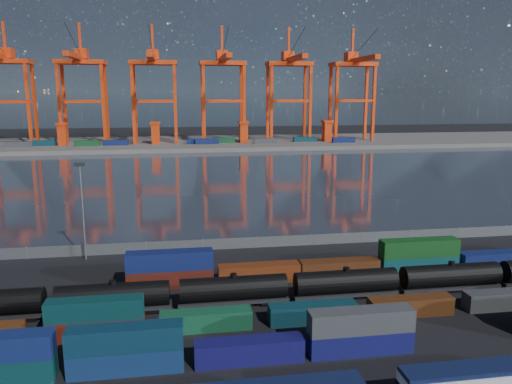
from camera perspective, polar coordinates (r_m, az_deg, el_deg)
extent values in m
plane|color=black|center=(66.38, 4.13, -13.65)|extent=(700.00, 700.00, 0.00)
plane|color=#272E39|center=(166.49, -4.00, 1.67)|extent=(700.00, 700.00, 0.00)
cube|color=#514F4C|center=(270.24, -5.94, 5.60)|extent=(700.00, 70.00, 2.00)
cone|color=#1E2630|center=(1684.97, -16.04, 18.90)|extent=(1100.00, 1100.00, 520.00)
cone|color=#1E2630|center=(1684.40, -1.62, 18.29)|extent=(1040.00, 1040.00, 460.00)
cone|color=#1E2630|center=(1775.88, 11.85, 16.41)|extent=(960.00, 960.00, 380.00)
cone|color=#1E2630|center=(1922.13, 21.93, 14.25)|extent=(840.00, 840.00, 300.00)
cube|color=navy|center=(55.10, -14.58, -18.13)|extent=(11.55, 2.35, 2.50)
cube|color=#0D2E47|center=(53.93, -14.72, -15.81)|extent=(11.55, 2.35, 2.50)
cube|color=#131158|center=(55.20, -0.79, -17.67)|extent=(11.55, 2.35, 2.50)
cube|color=navy|center=(58.00, 11.82, -16.41)|extent=(11.55, 2.35, 2.50)
cube|color=#424547|center=(56.88, 11.92, -14.18)|extent=(11.55, 2.35, 2.50)
cube|color=#5C190D|center=(62.74, -17.79, -14.56)|extent=(10.97, 2.23, 2.38)
cube|color=#0B3739|center=(61.75, -17.93, -12.57)|extent=(10.97, 2.23, 2.38)
cube|color=#165435|center=(61.98, -5.73, -14.37)|extent=(10.97, 2.23, 2.38)
cube|color=#0C333F|center=(63.92, 6.48, -13.55)|extent=(10.97, 2.23, 2.38)
cube|color=#522810|center=(68.26, 17.22, -12.34)|extent=(10.97, 2.23, 2.38)
cube|color=#393C3E|center=(74.77, 26.51, -10.93)|extent=(10.97, 2.23, 2.38)
cube|color=#4D170F|center=(74.96, -9.76, -9.65)|extent=(12.50, 2.54, 2.71)
cube|color=navy|center=(74.04, -9.83, -7.70)|extent=(12.50, 2.54, 2.71)
cube|color=maroon|center=(75.82, 0.44, -9.23)|extent=(12.50, 2.54, 2.71)
cube|color=#502710|center=(78.64, 9.42, -8.62)|extent=(12.50, 2.54, 2.71)
cube|color=#0E4549|center=(83.53, 18.04, -7.84)|extent=(12.50, 2.54, 2.71)
cube|color=#144C1A|center=(82.70, 18.15, -6.06)|extent=(12.50, 2.54, 2.71)
cube|color=navy|center=(90.32, 25.77, -6.98)|extent=(12.50, 2.54, 2.71)
cube|color=black|center=(70.60, -24.69, -12.84)|extent=(2.73, 1.96, 0.65)
cylinder|color=black|center=(67.60, -16.01, -11.29)|extent=(14.18, 3.16, 3.16)
cylinder|color=black|center=(66.96, -16.10, -9.91)|extent=(0.87, 0.87, 0.55)
cube|color=black|center=(68.28, -15.93, -12.64)|extent=(14.73, 2.18, 0.44)
cube|color=black|center=(69.26, -20.05, -12.95)|extent=(2.73, 1.96, 0.65)
cube|color=black|center=(68.00, -11.70, -12.93)|extent=(2.73, 1.96, 0.65)
cylinder|color=black|center=(67.36, -2.58, -10.92)|extent=(14.18, 3.16, 3.16)
cylinder|color=black|center=(66.71, -2.59, -9.53)|extent=(0.87, 0.87, 0.55)
cube|color=black|center=(68.04, -2.56, -12.28)|extent=(14.73, 2.18, 0.44)
cube|color=black|center=(67.91, -6.78, -12.80)|extent=(2.73, 1.96, 0.65)
cube|color=black|center=(68.87, 1.60, -12.36)|extent=(2.73, 1.96, 0.65)
cylinder|color=black|center=(70.60, 10.22, -10.02)|extent=(14.18, 3.16, 3.16)
cylinder|color=black|center=(69.99, 10.28, -8.69)|extent=(0.87, 0.87, 0.55)
cube|color=black|center=(71.25, 10.17, -11.33)|extent=(14.73, 2.18, 0.44)
cube|color=black|center=(70.05, 6.28, -12.01)|extent=(2.73, 1.96, 0.65)
cube|color=black|center=(73.09, 13.87, -11.26)|extent=(2.73, 1.96, 0.65)
cylinder|color=black|center=(76.89, 21.34, -8.83)|extent=(14.18, 3.16, 3.16)
cylinder|color=black|center=(76.33, 21.44, -7.60)|extent=(0.87, 0.87, 0.55)
cube|color=black|center=(77.49, 21.25, -10.05)|extent=(14.73, 2.18, 0.44)
cube|color=black|center=(75.39, 17.93, -10.78)|extent=(2.73, 1.96, 0.65)
cube|color=black|center=(80.14, 24.31, -9.91)|extent=(2.73, 1.96, 0.65)
cube|color=#595B5E|center=(91.72, 0.19, -5.77)|extent=(160.00, 0.06, 2.00)
cylinder|color=slate|center=(94.33, -24.72, -6.29)|extent=(0.12, 0.12, 2.20)
cylinder|color=slate|center=(92.06, -18.69, -6.26)|extent=(0.12, 0.12, 2.20)
cylinder|color=slate|center=(90.84, -12.44, -6.15)|extent=(0.12, 0.12, 2.20)
cylinder|color=slate|center=(90.72, -6.09, -5.96)|extent=(0.12, 0.12, 2.20)
cylinder|color=slate|center=(91.69, 0.19, -5.71)|extent=(0.12, 0.12, 2.20)
cylinder|color=slate|center=(93.72, 6.27, -5.39)|extent=(0.12, 0.12, 2.20)
cylinder|color=slate|center=(96.75, 12.02, -5.04)|extent=(0.12, 0.12, 2.20)
cylinder|color=slate|center=(100.69, 17.36, -4.67)|extent=(0.12, 0.12, 2.20)
cylinder|color=slate|center=(105.43, 22.26, -4.29)|extent=(0.12, 0.12, 2.20)
cylinder|color=slate|center=(110.87, 26.70, -3.92)|extent=(0.12, 0.12, 2.20)
cylinder|color=slate|center=(88.36, -19.19, -2.37)|extent=(0.36, 0.36, 16.00)
cube|color=black|center=(86.85, -19.55, 2.95)|extent=(1.60, 0.40, 0.60)
cube|color=#F23D11|center=(267.51, -24.56, 8.91)|extent=(1.50, 1.50, 42.31)
cube|color=#F23D11|center=(278.41, -23.94, 9.02)|extent=(1.50, 1.50, 42.31)
cube|color=#F23D11|center=(270.39, -26.73, 9.19)|extent=(20.68, 1.32, 1.32)
cube|color=#F23D11|center=(281.17, -26.04, 9.29)|extent=(20.68, 1.32, 1.32)
cube|color=#F23D11|center=(276.10, -26.73, 13.18)|extent=(23.50, 13.16, 2.07)
cube|color=#F23D11|center=(279.94, -26.58, 14.03)|extent=(5.64, 7.52, 4.70)
cube|color=#F23D11|center=(278.70, -26.83, 15.48)|extent=(1.13, 1.13, 15.04)
cube|color=#F23D11|center=(264.09, -21.53, 9.13)|extent=(1.50, 1.50, 42.31)
cube|color=#F23D11|center=(275.11, -21.03, 9.22)|extent=(1.50, 1.50, 42.31)
cube|color=#F23D11|center=(260.45, -17.03, 9.40)|extent=(1.50, 1.50, 42.31)
cube|color=#F23D11|center=(271.62, -16.70, 9.48)|extent=(1.50, 1.50, 42.31)
cube|color=#F23D11|center=(262.02, -19.33, 9.73)|extent=(20.68, 1.32, 1.32)
cube|color=#F23D11|center=(273.13, -18.91, 9.80)|extent=(20.68, 1.32, 1.32)
cube|color=#F23D11|center=(267.91, -19.39, 13.83)|extent=(23.50, 13.16, 2.07)
cube|color=#F23D11|center=(256.93, -19.87, 14.35)|extent=(2.82, 45.13, 2.35)
cube|color=#F23D11|center=(271.86, -19.30, 14.69)|extent=(5.64, 7.52, 4.70)
cube|color=#F23D11|center=(270.59, -19.48, 16.19)|extent=(1.13, 1.13, 15.04)
cylinder|color=black|center=(255.22, -20.07, 15.85)|extent=(0.23, 38.70, 12.77)
cube|color=#F23D11|center=(258.87, -13.85, 9.55)|extent=(1.50, 1.50, 42.31)
cube|color=#F23D11|center=(270.11, -13.65, 9.62)|extent=(1.50, 1.50, 42.31)
cube|color=#F23D11|center=(257.98, -9.21, 9.73)|extent=(1.50, 1.50, 42.31)
cube|color=#F23D11|center=(269.26, -9.20, 9.79)|extent=(1.50, 1.50, 42.31)
cube|color=#F23D11|center=(258.17, -11.55, 10.12)|extent=(20.68, 1.32, 1.32)
cube|color=#F23D11|center=(269.44, -11.45, 10.16)|extent=(20.68, 1.32, 1.32)
cube|color=#F23D11|center=(264.14, -11.67, 14.27)|extent=(23.50, 13.16, 2.07)
cube|color=#F23D11|center=(253.00, -11.80, 14.83)|extent=(2.82, 45.13, 2.35)
cube|color=#F23D11|center=(268.15, -11.67, 15.13)|extent=(5.64, 7.52, 4.70)
cube|color=#F23D11|center=(266.86, -11.75, 16.67)|extent=(1.13, 1.13, 15.04)
cylinder|color=black|center=(251.26, -11.89, 16.36)|extent=(0.23, 38.70, 12.77)
cube|color=#F23D11|center=(258.33, -5.98, 9.81)|extent=(1.50, 1.50, 42.31)
cube|color=#F23D11|center=(269.59, -6.11, 9.87)|extent=(1.50, 1.50, 42.31)
cube|color=#F23D11|center=(260.23, -1.36, 9.88)|extent=(1.50, 1.50, 42.31)
cube|color=#F23D11|center=(271.42, -1.68, 9.94)|extent=(1.50, 1.50, 42.31)
cube|color=#F23D11|center=(259.03, -3.67, 10.32)|extent=(20.68, 1.32, 1.32)
cube|color=#F23D11|center=(270.26, -3.90, 10.36)|extent=(20.68, 1.32, 1.32)
cube|color=#F23D11|center=(264.98, -3.84, 14.46)|extent=(23.50, 13.16, 2.07)
cube|color=#F23D11|center=(253.88, -3.61, 15.03)|extent=(2.82, 45.13, 2.35)
cube|color=#F23D11|center=(268.98, -3.93, 15.32)|extent=(5.64, 7.52, 4.70)
cube|color=#F23D11|center=(267.69, -3.91, 16.85)|extent=(1.13, 1.13, 15.04)
cylinder|color=black|center=(252.14, -3.58, 16.55)|extent=(0.23, 38.70, 12.77)
cube|color=#F23D11|center=(262.50, 1.78, 9.89)|extent=(1.50, 1.50, 42.31)
cube|color=#F23D11|center=(273.59, 1.34, 9.96)|extent=(1.50, 1.50, 42.31)
cube|color=#F23D11|center=(267.10, 6.21, 9.86)|extent=(1.50, 1.50, 42.31)
cube|color=#F23D11|center=(278.01, 5.60, 9.93)|extent=(1.50, 1.50, 42.31)
cube|color=#F23D11|center=(264.56, 4.02, 10.34)|extent=(20.68, 1.32, 1.32)
cube|color=#F23D11|center=(275.57, 3.49, 10.39)|extent=(20.68, 1.32, 1.32)
cube|color=#F23D11|center=(270.39, 3.81, 14.40)|extent=(23.50, 13.16, 2.07)
cube|color=#F23D11|center=(259.52, 4.38, 14.94)|extent=(2.82, 45.13, 2.35)
cube|color=#F23D11|center=(274.31, 3.64, 15.25)|extent=(5.64, 7.52, 4.70)
cube|color=#F23D11|center=(273.05, 3.75, 16.75)|extent=(1.13, 1.13, 15.04)
cylinder|color=black|center=(257.82, 4.52, 16.42)|extent=(0.23, 38.70, 12.77)
cube|color=#F23D11|center=(271.16, 9.18, 9.80)|extent=(1.50, 1.50, 42.31)
cube|color=#F23D11|center=(281.91, 8.46, 9.88)|extent=(1.50, 1.50, 42.31)
cube|color=#F23D11|center=(278.23, 13.29, 9.68)|extent=(1.50, 1.50, 42.31)
cube|color=#F23D11|center=(288.71, 12.44, 9.77)|extent=(1.50, 1.50, 42.31)
cube|color=#F23D11|center=(274.48, 11.28, 10.19)|extent=(20.68, 1.32, 1.32)
cube|color=#F23D11|center=(285.10, 10.49, 10.26)|extent=(20.68, 1.32, 1.32)
cube|color=#F23D11|center=(280.10, 11.03, 14.12)|extent=(23.50, 13.16, 2.07)
cube|color=#F23D11|center=(269.62, 11.88, 14.60)|extent=(2.82, 45.13, 2.35)
cube|color=#F23D11|center=(283.89, 10.80, 14.94)|extent=(5.64, 7.52, 4.70)
cube|color=#F23D11|center=(282.67, 10.98, 16.39)|extent=(1.13, 1.13, 15.04)
cylinder|color=black|center=(267.99, 12.11, 16.02)|extent=(0.23, 38.70, 12.77)
cube|color=navy|center=(254.82, -5.62, 5.78)|extent=(12.00, 2.44, 2.60)
cube|color=navy|center=(264.76, 9.97, 5.87)|extent=(12.00, 2.44, 2.60)
cube|color=navy|center=(256.01, -6.60, 5.78)|extent=(12.00, 2.44, 2.60)
cube|color=#0C3842|center=(266.36, -23.18, 5.16)|extent=(12.00, 2.44, 2.60)
cube|color=#3F4244|center=(264.44, -25.52, 4.93)|extent=(12.00, 2.44, 2.60)
cube|color=#3F4244|center=(256.29, 1.09, 5.86)|extent=(12.00, 2.44, 2.60)
cube|color=#144C23|center=(257.70, -18.74, 5.29)|extent=(12.00, 2.44, 2.60)
cube|color=navy|center=(257.05, -15.70, 5.45)|extent=(12.00, 2.44, 2.60)
cube|color=#144C23|center=(260.23, -3.76, 5.92)|extent=(12.00, 2.44, 2.60)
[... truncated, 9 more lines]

